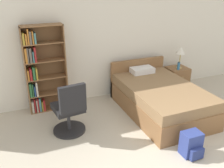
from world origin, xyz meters
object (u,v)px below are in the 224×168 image
Objects in this scene: backpack_blue at (192,145)px; nightstand at (177,78)px; office_chair at (70,111)px; table_lamp at (181,51)px; bed at (159,98)px; water_bottle at (179,66)px; bookshelf at (41,70)px.

nightstand is at bearing 59.11° from backpack_blue.
table_lamp is at bearing 17.30° from office_chair.
backpack_blue is (-0.29, -1.38, -0.12)m from bed.
nightstand reaches higher than backpack_blue.
bed is at bearing 78.15° from backpack_blue.
office_chair is 3.04m from nightstand.
table_lamp is 1.35× the size of backpack_blue.
office_chair reaches higher than water_bottle.
office_chair is 3.07m from table_lamp.
bookshelf is at bearing 128.26° from backpack_blue.
office_chair is at bearing -163.67° from water_bottle.
bookshelf reaches higher than office_chair.
office_chair is 2.54× the size of backpack_blue.
bed is 1.46m from table_lamp.
office_chair reaches higher than backpack_blue.
bookshelf is 0.83× the size of bed.
bed reaches higher than water_bottle.
bed is at bearing -142.59° from table_lamp.
bed reaches higher than nightstand.
nightstand is 0.38m from water_bottle.
office_chair is 5.18× the size of water_bottle.
office_chair is 1.88× the size of table_lamp.
water_bottle is 0.49× the size of backpack_blue.
nightstand is 0.68m from table_lamp.
table_lamp is (2.89, 0.90, 0.51)m from office_chair.
backpack_blue is (1.56, -1.28, -0.25)m from office_chair.
bookshelf is 3.19m from table_lamp.
bed is 1.42m from backpack_blue.
water_bottle is at bearing -4.42° from bookshelf.
nightstand is (3.17, -0.13, -0.59)m from bookshelf.
bookshelf reaches higher than nightstand.
water_bottle is at bearing -122.42° from nightstand.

